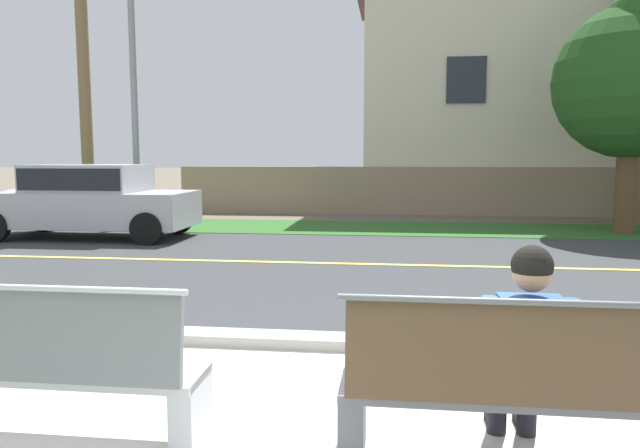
% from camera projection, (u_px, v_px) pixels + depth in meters
% --- Properties ---
extents(ground_plane, '(140.00, 140.00, 0.00)m').
position_uv_depth(ground_plane, '(354.00, 250.00, 10.93)').
color(ground_plane, '#665B4C').
extents(curb_edge, '(44.00, 0.30, 0.11)m').
position_uv_depth(curb_edge, '(314.00, 341.00, 5.35)').
color(curb_edge, '#ADA89E').
rests_on(curb_edge, ground_plane).
extents(street_asphalt, '(52.00, 8.00, 0.01)m').
position_uv_depth(street_asphalt, '(348.00, 264.00, 9.45)').
color(street_asphalt, '#383A3D').
rests_on(street_asphalt, ground_plane).
extents(road_centre_line, '(48.00, 0.14, 0.01)m').
position_uv_depth(road_centre_line, '(348.00, 264.00, 9.45)').
color(road_centre_line, '#E0CC4C').
rests_on(road_centre_line, ground_plane).
extents(far_verge_grass, '(48.00, 2.80, 0.02)m').
position_uv_depth(far_verge_grass, '(363.00, 228.00, 14.16)').
color(far_verge_grass, '#2D6026').
rests_on(far_verge_grass, ground_plane).
extents(bench_left, '(2.07, 0.48, 1.01)m').
position_uv_depth(bench_left, '(30.00, 368.00, 3.53)').
color(bench_left, silver).
rests_on(bench_left, ground_plane).
extents(bench_right, '(2.07, 0.48, 1.01)m').
position_uv_depth(bench_right, '(531.00, 392.00, 3.18)').
color(bench_right, slate).
rests_on(bench_right, ground_plane).
extents(seated_person_blue, '(0.52, 0.68, 1.25)m').
position_uv_depth(seated_person_blue, '(525.00, 344.00, 3.33)').
color(seated_person_blue, black).
rests_on(seated_person_blue, ground_plane).
extents(car_silver_near, '(4.30, 1.86, 1.54)m').
position_uv_depth(car_silver_near, '(89.00, 197.00, 12.40)').
color(car_silver_near, '#B2B5BC').
rests_on(car_silver_near, ground_plane).
extents(streetlamp, '(0.24, 2.10, 7.73)m').
position_uv_depth(streetlamp, '(136.00, 44.00, 14.10)').
color(streetlamp, gray).
rests_on(streetlamp, ground_plane).
extents(shade_tree_far_left, '(3.33, 3.33, 5.49)m').
position_uv_depth(shade_tree_far_left, '(639.00, 70.00, 12.75)').
color(shade_tree_far_left, brown).
rests_on(shade_tree_far_left, ground_plane).
extents(garden_wall, '(13.00, 0.36, 1.40)m').
position_uv_depth(garden_wall, '(397.00, 191.00, 17.33)').
color(garden_wall, gray).
rests_on(garden_wall, ground_plane).
extents(house_across_street, '(11.35, 6.91, 7.61)m').
position_uv_depth(house_across_street, '(527.00, 91.00, 19.61)').
color(house_across_street, beige).
rests_on(house_across_street, ground_plane).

